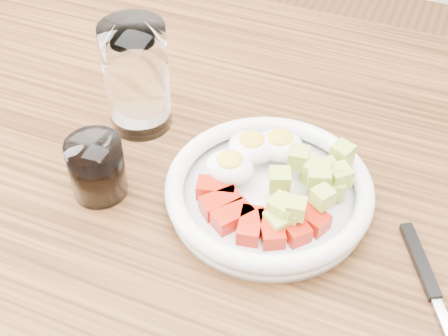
{
  "coord_description": "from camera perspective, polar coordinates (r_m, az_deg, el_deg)",
  "views": [
    {
      "loc": [
        0.19,
        -0.48,
        1.32
      ],
      "look_at": [
        -0.01,
        0.01,
        0.8
      ],
      "focal_mm": 50.0,
      "sensor_mm": 36.0,
      "label": 1
    }
  ],
  "objects": [
    {
      "name": "water_glass",
      "position": [
        0.81,
        -7.99,
        8.2
      ],
      "size": [
        0.08,
        0.08,
        0.15
      ],
      "primitive_type": "cylinder",
      "color": "white",
      "rests_on": "dining_table"
    },
    {
      "name": "fork",
      "position": [
        0.7,
        18.2,
        -9.86
      ],
      "size": [
        0.11,
        0.19,
        0.01
      ],
      "color": "black",
      "rests_on": "dining_table"
    },
    {
      "name": "coffee_glass",
      "position": [
        0.75,
        -11.54,
        -0.02
      ],
      "size": [
        0.07,
        0.07,
        0.08
      ],
      "color": "white",
      "rests_on": "dining_table"
    },
    {
      "name": "bowl",
      "position": [
        0.73,
        4.16,
        -1.81
      ],
      "size": [
        0.24,
        0.24,
        0.06
      ],
      "color": "white",
      "rests_on": "dining_table"
    },
    {
      "name": "dining_table",
      "position": [
        0.83,
        0.37,
        -7.07
      ],
      "size": [
        1.5,
        0.9,
        0.77
      ],
      "color": "brown",
      "rests_on": "ground"
    }
  ]
}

